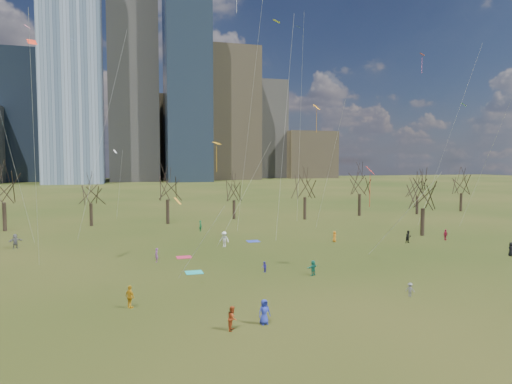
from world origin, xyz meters
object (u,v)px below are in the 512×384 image
object	(u,v)px
person_4	(130,297)
blanket_navy	(253,241)
blanket_crimson	(184,257)
person_2	(232,318)
blanket_teal	(194,272)
person_0	(264,312)

from	to	relation	value
person_4	blanket_navy	bearing A→B (deg)	-68.75
blanket_crimson	person_4	size ratio (longest dim) A/B	0.98
blanket_navy	person_2	world-z (taller)	person_2
person_2	person_4	distance (m)	8.59
blanket_crimson	person_2	distance (m)	22.19
blanket_teal	person_4	xyz separation A→B (m)	(-5.91, -9.01, 0.80)
blanket_teal	person_2	bearing A→B (deg)	-89.72
blanket_teal	blanket_navy	distance (m)	17.41
blanket_teal	person_4	distance (m)	10.81
blanket_navy	blanket_crimson	bearing A→B (deg)	-143.53
person_0	person_2	distance (m)	2.23
blanket_navy	person_0	xyz separation A→B (m)	(-7.62, -29.08, 0.79)
blanket_teal	blanket_crimson	world-z (taller)	same
person_0	blanket_navy	bearing A→B (deg)	67.37
blanket_navy	blanket_crimson	size ratio (longest dim) A/B	1.00
blanket_teal	blanket_navy	xyz separation A→B (m)	(9.88, 14.33, 0.00)
blanket_teal	person_4	bearing A→B (deg)	-123.27
person_0	blanket_teal	bearing A→B (deg)	90.78
blanket_navy	person_0	bearing A→B (deg)	-104.68
blanket_navy	person_4	bearing A→B (deg)	-124.08
blanket_navy	person_2	size ratio (longest dim) A/B	1.05
blanket_crimson	person_2	bearing A→B (deg)	-89.75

